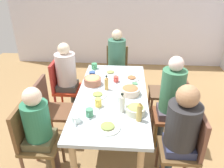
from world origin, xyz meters
TOP-DOWN VIEW (x-y plane):
  - ground_plane at (0.00, 0.00)m, footprint 6.57×6.57m
  - wall_left at (-2.80, 0.00)m, footprint 0.12×5.11m
  - dining_table at (0.00, 0.00)m, footprint 1.82×0.87m
  - chair_0 at (-1.29, 0.00)m, footprint 0.40×0.40m
  - person_0 at (-1.20, 0.00)m, footprint 0.30×0.30m
  - chair_1 at (-0.61, -0.82)m, footprint 0.40×0.40m
  - person_1 at (-0.61, -0.72)m, footprint 0.30×0.30m
  - chair_2 at (0.00, 0.82)m, footprint 0.40×0.40m
  - person_2 at (-0.00, 0.72)m, footprint 0.30×0.30m
  - chair_3 at (0.61, -0.82)m, footprint 0.40×0.40m
  - person_3 at (0.61, -0.72)m, footprint 0.30×0.30m
  - chair_4 at (-0.61, 0.82)m, footprint 0.40×0.40m
  - chair_5 at (0.00, -0.82)m, footprint 0.40×0.40m
  - chair_6 at (0.61, 0.82)m, footprint 0.40×0.40m
  - person_6 at (0.61, 0.73)m, footprint 0.33×0.33m
  - plate_0 at (-0.61, -0.06)m, footprint 0.21×0.21m
  - plate_1 at (0.04, -0.18)m, footprint 0.23×0.23m
  - plate_2 at (-0.45, 0.25)m, footprint 0.22×0.22m
  - plate_3 at (0.65, 0.00)m, footprint 0.26×0.26m
  - bowl_0 at (-0.03, 0.22)m, footprint 0.24×0.24m
  - bowl_1 at (-0.26, -0.28)m, footprint 0.23×0.23m
  - bowl_2 at (0.38, 0.28)m, footprint 0.21×0.21m
  - cup_0 at (0.58, -0.33)m, footprint 0.13×0.09m
  - cup_1 at (0.47, -0.21)m, footprint 0.12×0.08m
  - cup_2 at (-0.76, -0.33)m, footprint 0.12×0.09m
  - cup_3 at (-0.47, -0.32)m, footprint 0.12×0.09m
  - cup_4 at (-0.14, 0.29)m, footprint 0.11×0.07m
  - cup_5 at (-0.35, 0.03)m, footprint 0.11×0.07m
  - cup_6 at (0.16, 0.11)m, footprint 0.11×0.07m
  - cup_7 at (0.27, -0.14)m, footprint 0.11×0.08m
  - bottle_0 at (0.36, 0.13)m, footprint 0.06×0.06m
  - bottle_1 at (0.51, 0.31)m, footprint 0.06×0.06m
  - bottle_2 at (-0.12, -0.08)m, footprint 0.05×0.05m

SIDE VIEW (x-z plane):
  - ground_plane at x=0.00m, z-range 0.00..0.00m
  - chair_0 at x=-1.29m, z-range 0.06..0.96m
  - chair_1 at x=-0.61m, z-range 0.06..0.96m
  - chair_2 at x=0.00m, z-range 0.06..0.96m
  - chair_3 at x=0.61m, z-range 0.06..0.96m
  - chair_4 at x=-0.61m, z-range 0.06..0.96m
  - chair_5 at x=0.00m, z-range 0.06..0.96m
  - chair_6 at x=0.61m, z-range 0.06..0.96m
  - dining_table at x=0.00m, z-range 0.28..1.02m
  - person_3 at x=0.61m, z-range 0.11..1.25m
  - person_1 at x=-0.61m, z-range 0.11..1.31m
  - person_0 at x=-1.20m, z-range 0.12..1.36m
  - person_6 at x=0.61m, z-range 0.13..1.35m
  - person_2 at x=0.00m, z-range 0.11..1.37m
  - plate_0 at x=-0.61m, z-range 0.73..0.77m
  - plate_2 at x=-0.45m, z-range 0.73..0.77m
  - plate_1 at x=0.04m, z-range 0.73..0.77m
  - plate_3 at x=0.65m, z-range 0.73..0.77m
  - cup_0 at x=0.58m, z-range 0.74..0.81m
  - cup_5 at x=-0.35m, z-range 0.74..0.81m
  - cup_6 at x=0.16m, z-range 0.74..0.81m
  - cup_3 at x=-0.47m, z-range 0.74..0.82m
  - cup_1 at x=0.47m, z-range 0.74..0.82m
  - cup_2 at x=-0.76m, z-range 0.74..0.82m
  - cup_4 at x=-0.14m, z-range 0.74..0.83m
  - bowl_2 at x=0.38m, z-range 0.73..0.83m
  - cup_7 at x=0.27m, z-range 0.74..0.83m
  - bowl_0 at x=-0.03m, z-range 0.73..0.84m
  - bowl_1 at x=-0.26m, z-range 0.74..0.85m
  - bottle_2 at x=-0.12m, z-range 0.73..0.93m
  - bottle_0 at x=0.36m, z-range 0.73..0.96m
  - bottle_1 at x=0.51m, z-range 0.73..0.96m
  - wall_left at x=-2.80m, z-range 0.00..2.60m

